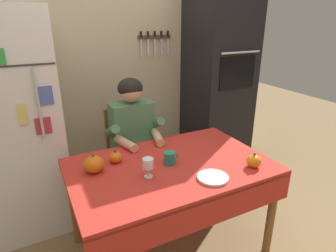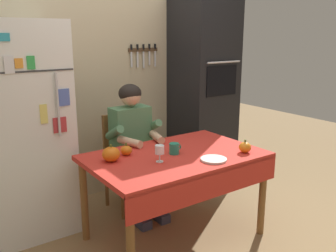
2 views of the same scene
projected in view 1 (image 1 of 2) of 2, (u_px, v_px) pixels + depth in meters
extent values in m
cube|color=#BCAD89|center=(118.00, 61.00, 2.88)|extent=(3.70, 0.10, 2.60)
cube|color=#4C3823|center=(154.00, 37.00, 2.91)|extent=(0.36, 0.02, 0.04)
cube|color=silver|center=(141.00, 48.00, 2.87)|extent=(0.02, 0.01, 0.16)
cube|color=black|center=(141.00, 34.00, 2.82)|extent=(0.02, 0.01, 0.06)
cube|color=silver|center=(148.00, 48.00, 2.91)|extent=(0.02, 0.01, 0.17)
cube|color=black|center=(148.00, 34.00, 2.86)|extent=(0.02, 0.01, 0.06)
cube|color=silver|center=(155.00, 48.00, 2.94)|extent=(0.02, 0.01, 0.18)
cube|color=black|center=(155.00, 34.00, 2.89)|extent=(0.02, 0.01, 0.06)
cube|color=silver|center=(161.00, 46.00, 2.97)|extent=(0.02, 0.01, 0.15)
cube|color=black|center=(161.00, 34.00, 2.92)|extent=(0.02, 0.01, 0.06)
cube|color=silver|center=(168.00, 47.00, 3.00)|extent=(0.02, 0.01, 0.17)
cube|color=black|center=(168.00, 34.00, 2.95)|extent=(0.02, 0.01, 0.06)
cube|color=white|center=(15.00, 126.00, 2.27)|extent=(0.68, 0.68, 1.80)
cylinder|color=silver|center=(39.00, 105.00, 1.96)|extent=(0.02, 0.02, 0.50)
cube|color=#E5D666|center=(22.00, 115.00, 1.95)|extent=(0.05, 0.01, 0.15)
cube|color=green|center=(0.00, 56.00, 1.78)|extent=(0.06, 0.01, 0.10)
cube|color=#B73338|center=(43.00, 126.00, 2.04)|extent=(0.11, 0.01, 0.12)
cube|color=#4C66B7|center=(46.00, 96.00, 1.98)|extent=(0.09, 0.01, 0.13)
cube|color=black|center=(218.00, 82.00, 3.10)|extent=(0.60, 0.60, 2.10)
cube|color=black|center=(237.00, 73.00, 2.79)|extent=(0.42, 0.01, 0.32)
cylinder|color=silver|center=(241.00, 52.00, 2.70)|extent=(0.45, 0.02, 0.02)
cylinder|color=brown|center=(74.00, 205.00, 2.21)|extent=(0.06, 0.06, 0.70)
cylinder|color=brown|center=(271.00, 215.00, 2.10)|extent=(0.06, 0.06, 0.70)
cylinder|color=brown|center=(210.00, 168.00, 2.75)|extent=(0.06, 0.06, 0.70)
cube|color=red|center=(170.00, 167.00, 2.02)|extent=(1.40, 0.90, 0.04)
cube|color=red|center=(204.00, 214.00, 1.69)|extent=(1.40, 0.01, 0.20)
cube|color=brown|center=(132.00, 163.00, 2.68)|extent=(0.40, 0.40, 0.04)
cube|color=brown|center=(124.00, 131.00, 2.74)|extent=(0.36, 0.04, 0.48)
cylinder|color=brown|center=(122.00, 197.00, 2.55)|extent=(0.04, 0.04, 0.41)
cylinder|color=brown|center=(111.00, 179.00, 2.83)|extent=(0.04, 0.04, 0.41)
cylinder|color=brown|center=(156.00, 187.00, 2.69)|extent=(0.04, 0.04, 0.41)
cylinder|color=brown|center=(143.00, 171.00, 2.98)|extent=(0.04, 0.04, 0.41)
cube|color=#38384C|center=(138.00, 224.00, 2.46)|extent=(0.10, 0.22, 0.08)
cube|color=#38384C|center=(159.00, 217.00, 2.55)|extent=(0.10, 0.22, 0.08)
cylinder|color=#38384C|center=(135.00, 202.00, 2.45)|extent=(0.09, 0.09, 0.38)
cylinder|color=#38384C|center=(156.00, 196.00, 2.53)|extent=(0.09, 0.09, 0.38)
cube|color=#38384C|center=(128.00, 166.00, 2.49)|extent=(0.12, 0.40, 0.11)
cube|color=#38384C|center=(147.00, 161.00, 2.56)|extent=(0.12, 0.40, 0.11)
cube|color=#4C7F56|center=(132.00, 129.00, 2.52)|extent=(0.36, 0.20, 0.48)
cylinder|color=#4C7F56|center=(112.00, 131.00, 2.36)|extent=(0.07, 0.26, 0.18)
cylinder|color=#4C7F56|center=(156.00, 123.00, 2.53)|extent=(0.07, 0.26, 0.18)
cylinder|color=#D8A884|center=(126.00, 143.00, 2.27)|extent=(0.13, 0.27, 0.07)
cylinder|color=#D8A884|center=(158.00, 137.00, 2.39)|extent=(0.13, 0.27, 0.07)
sphere|color=#D8A884|center=(131.00, 91.00, 2.38)|extent=(0.19, 0.19, 0.19)
ellipsoid|color=black|center=(130.00, 88.00, 2.38)|extent=(0.21, 0.21, 0.17)
cylinder|color=#237F66|center=(170.00, 158.00, 2.01)|extent=(0.08, 0.08, 0.09)
torus|color=#237F66|center=(175.00, 156.00, 2.03)|extent=(0.05, 0.01, 0.05)
cylinder|color=white|center=(148.00, 176.00, 1.86)|extent=(0.06, 0.06, 0.01)
cylinder|color=white|center=(148.00, 172.00, 1.85)|extent=(0.01, 0.01, 0.06)
cylinder|color=white|center=(148.00, 163.00, 1.82)|extent=(0.07, 0.07, 0.07)
ellipsoid|color=orange|center=(254.00, 161.00, 1.97)|extent=(0.10, 0.10, 0.09)
cylinder|color=#4C6023|center=(255.00, 154.00, 1.95)|extent=(0.02, 0.02, 0.02)
ellipsoid|color=orange|center=(94.00, 164.00, 1.90)|extent=(0.14, 0.14, 0.11)
cylinder|color=#4C6023|center=(93.00, 155.00, 1.88)|extent=(0.02, 0.02, 0.02)
ellipsoid|color=orange|center=(115.00, 157.00, 2.03)|extent=(0.09, 0.09, 0.08)
cylinder|color=#4C6023|center=(115.00, 151.00, 2.01)|extent=(0.02, 0.02, 0.02)
cylinder|color=silver|center=(213.00, 178.00, 1.84)|extent=(0.20, 0.20, 0.02)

